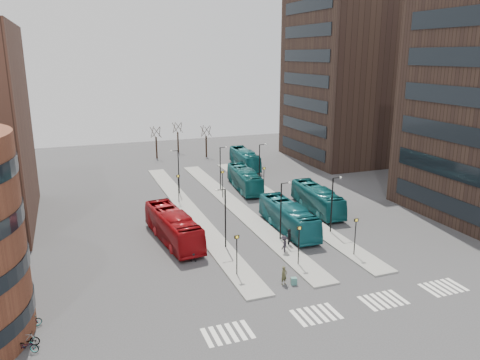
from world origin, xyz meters
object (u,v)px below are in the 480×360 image
object	(u,v)px
commuter_c	(284,244)
bicycle_far	(28,322)
commuter_a	(192,253)
bicycle_near	(26,346)
commuter_b	(289,238)
bicycle_mid	(26,339)
traveller	(284,275)
red_bus	(173,226)
teal_bus_c	(317,199)
suitcase	(294,281)
teal_bus_b	(244,179)
teal_bus_a	(288,217)
teal_bus_d	(245,159)

from	to	relation	value
commuter_c	bicycle_far	size ratio (longest dim) A/B	1.01
commuter_a	bicycle_near	size ratio (longest dim) A/B	0.96
commuter_b	bicycle_mid	world-z (taller)	commuter_b
traveller	red_bus	bearing A→B (deg)	102.55
teal_bus_c	commuter_c	xyz separation A→B (m)	(-9.43, -10.27, -0.60)
red_bus	bicycle_near	bearing A→B (deg)	-137.27
suitcase	teal_bus_b	xyz separation A→B (m)	(6.36, 28.25, 1.22)
teal_bus_a	bicycle_mid	world-z (taller)	teal_bus_a
red_bus	commuter_c	xyz separation A→B (m)	(9.41, -6.78, -0.71)
suitcase	traveller	xyz separation A→B (m)	(-0.77, 0.32, 0.51)
suitcase	teal_bus_c	bearing A→B (deg)	67.94
teal_bus_d	commuter_c	xyz separation A→B (m)	(-9.13, -34.55, -0.63)
bicycle_near	commuter_b	bearing A→B (deg)	-44.25
teal_bus_a	bicycle_near	bearing A→B (deg)	-150.61
traveller	commuter_b	xyz separation A→B (m)	(4.01, 7.15, 0.10)
red_bus	bicycle_mid	size ratio (longest dim) A/B	6.65
red_bus	teal_bus_a	size ratio (longest dim) A/B	1.05
bicycle_near	teal_bus_b	bearing A→B (deg)	-17.88
teal_bus_d	commuter_a	distance (m)	37.73
bicycle_near	bicycle_far	distance (m)	2.93
traveller	bicycle_near	world-z (taller)	traveller
teal_bus_c	commuter_b	bearing A→B (deg)	-128.43
suitcase	traveller	world-z (taller)	traveller
red_bus	commuter_b	distance (m)	11.97
red_bus	teal_bus_c	xyz separation A→B (m)	(18.85, 3.50, -0.11)
teal_bus_b	bicycle_far	xyz separation A→B (m)	(-26.91, -27.54, -1.06)
traveller	commuter_a	size ratio (longest dim) A/B	0.96
teal_bus_a	bicycle_near	size ratio (longest dim) A/B	6.30
teal_bus_b	traveller	xyz separation A→B (m)	(-7.13, -27.93, -0.71)
commuter_c	bicycle_near	size ratio (longest dim) A/B	1.03
commuter_a	bicycle_mid	xyz separation A→B (m)	(-13.75, -9.02, -0.32)
teal_bus_b	bicycle_mid	size ratio (longest dim) A/B	6.30
red_bus	bicycle_far	size ratio (longest dim) A/B	6.46
teal_bus_d	teal_bus_b	bearing A→B (deg)	-106.31
traveller	teal_bus_a	bearing A→B (deg)	47.05
bicycle_far	bicycle_near	bearing A→B (deg)	167.07
teal_bus_b	commuter_a	distance (m)	24.61
bicycle_near	teal_bus_a	bearing A→B (deg)	-38.21
bicycle_near	teal_bus_c	bearing A→B (deg)	-36.23
teal_bus_a	teal_bus_d	xyz separation A→B (m)	(6.03, 29.12, -0.00)
teal_bus_c	teal_bus_a	bearing A→B (deg)	-138.40
teal_bus_b	bicycle_far	bearing A→B (deg)	-128.45
commuter_b	bicycle_near	distance (m)	25.70
teal_bus_b	commuter_c	xyz separation A→B (m)	(-4.36, -22.14, -0.62)
suitcase	teal_bus_b	world-z (taller)	teal_bus_b
bicycle_near	bicycle_far	size ratio (longest dim) A/B	0.98
suitcase	teal_bus_b	distance (m)	28.99
teal_bus_b	commuter_b	xyz separation A→B (m)	(-3.12, -20.77, -0.61)
commuter_b	commuter_c	distance (m)	1.84
red_bus	teal_bus_a	world-z (taller)	red_bus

